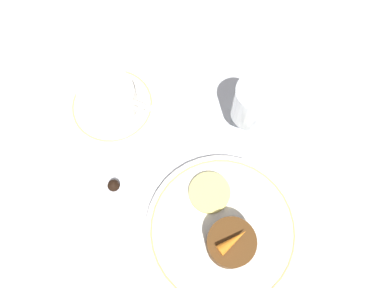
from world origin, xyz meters
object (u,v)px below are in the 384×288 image
object	(u,v)px
dinner_plate	(222,229)
fork	(133,177)
wine_glass	(253,105)
coffee_cup	(109,98)
dessert_cake	(233,244)

from	to	relation	value
dinner_plate	fork	xyz separation A→B (m)	(-0.17, 0.04, -0.01)
wine_glass	fork	xyz separation A→B (m)	(-0.16, -0.15, -0.09)
coffee_cup	wine_glass	xyz separation A→B (m)	(0.24, 0.04, 0.05)
dessert_cake	fork	bearing A→B (deg)	162.80
fork	dessert_cake	size ratio (longest dim) A/B	2.73
coffee_cup	fork	world-z (taller)	coffee_cup
coffee_cup	wine_glass	bearing A→B (deg)	8.50
wine_glass	dessert_cake	xyz separation A→B (m)	(0.03, -0.20, -0.05)
coffee_cup	fork	xyz separation A→B (m)	(0.08, -0.11, -0.03)
fork	coffee_cup	bearing A→B (deg)	126.51
wine_glass	dessert_cake	bearing A→B (deg)	-81.43
fork	dessert_cake	bearing A→B (deg)	-17.20
fork	dessert_cake	world-z (taller)	dessert_cake
coffee_cup	wine_glass	world-z (taller)	wine_glass
dinner_plate	fork	world-z (taller)	dinner_plate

